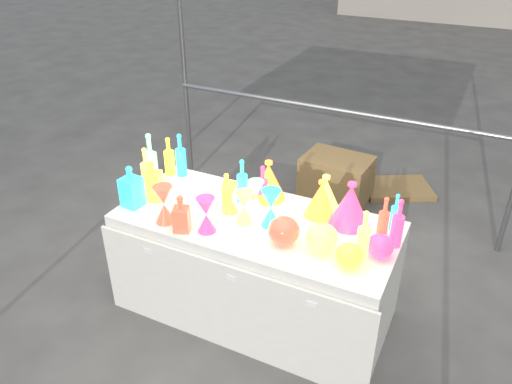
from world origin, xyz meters
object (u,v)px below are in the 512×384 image
at_px(cardboard_box_closed, 336,179).
at_px(hourglass_0, 164,204).
at_px(bottle_0, 169,156).
at_px(decanter_0, 152,180).
at_px(lampshade_0, 268,180).
at_px(display_table, 255,266).
at_px(globe_0, 349,257).

relative_size(cardboard_box_closed, hourglass_0, 2.46).
distance_m(bottle_0, decanter_0, 0.37).
bearing_deg(lampshade_0, cardboard_box_closed, 84.44).
xyz_separation_m(hourglass_0, lampshade_0, (0.46, 0.56, 0.01)).
height_order(display_table, decanter_0, decanter_0).
relative_size(decanter_0, globe_0, 1.83).
distance_m(bottle_0, globe_0, 1.60).
distance_m(hourglass_0, lampshade_0, 0.72).
bearing_deg(cardboard_box_closed, bottle_0, -117.20).
xyz_separation_m(bottle_0, hourglass_0, (0.35, -0.56, -0.02)).
bearing_deg(lampshade_0, hourglass_0, -132.62).
height_order(display_table, bottle_0, bottle_0).
relative_size(display_table, hourglass_0, 7.29).
distance_m(decanter_0, hourglass_0, 0.31).
height_order(bottle_0, globe_0, bottle_0).
height_order(hourglass_0, lampshade_0, lampshade_0).
distance_m(cardboard_box_closed, lampshade_0, 1.57).
bearing_deg(decanter_0, cardboard_box_closed, 45.35).
bearing_deg(cardboard_box_closed, lampshade_0, -88.23).
bearing_deg(lampshade_0, globe_0, -36.92).
height_order(bottle_0, lampshade_0, bottle_0).
bearing_deg(globe_0, cardboard_box_closed, 108.99).
bearing_deg(cardboard_box_closed, globe_0, -66.70).
xyz_separation_m(bottle_0, globe_0, (1.52, -0.48, -0.08)).
xyz_separation_m(decanter_0, lampshade_0, (0.70, 0.36, -0.00)).
distance_m(cardboard_box_closed, decanter_0, 2.04).
height_order(display_table, cardboard_box_closed, display_table).
bearing_deg(display_table, lampshade_0, 98.69).
relative_size(display_table, bottle_0, 6.26).
height_order(cardboard_box_closed, globe_0, globe_0).
distance_m(hourglass_0, globe_0, 1.18).
bearing_deg(decanter_0, lampshade_0, 5.68).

